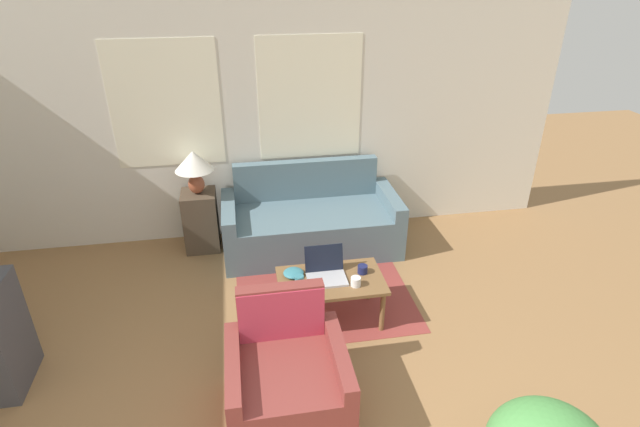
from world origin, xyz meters
TOP-DOWN VIEW (x-y plane):
  - wall_back at (-0.00, 4.21)m, footprint 6.95×0.06m
  - rug at (0.56, 3.08)m, footprint 1.64×1.91m
  - couch at (0.58, 3.76)m, footprint 1.88×0.87m
  - armchair at (0.07, 1.54)m, footprint 0.82×0.78m
  - side_table at (-0.60, 3.92)m, footprint 0.36×0.36m
  - table_lamp at (-0.60, 3.92)m, footprint 0.40×0.40m
  - coffee_table at (0.56, 2.47)m, footprint 0.91×0.55m
  - laptop at (0.52, 2.51)m, footprint 0.34×0.30m
  - cup_navy at (0.28, 2.43)m, footprint 0.08×0.08m
  - cup_yellow at (0.85, 2.52)m, footprint 0.09×0.09m
  - cup_white at (0.75, 2.34)m, footprint 0.09×0.09m
  - snack_bowl at (0.25, 2.58)m, footprint 0.18×0.18m

SIDE VIEW (x-z plane):
  - rug at x=0.56m, z-range 0.00..0.01m
  - armchair at x=0.07m, z-range -0.16..0.70m
  - couch at x=0.58m, z-range -0.17..0.73m
  - side_table at x=-0.60m, z-range 0.00..0.67m
  - coffee_table at x=0.56m, z-range 0.16..0.59m
  - snack_bowl at x=0.25m, z-range 0.43..0.48m
  - cup_yellow at x=0.85m, z-range 0.43..0.50m
  - cup_white at x=0.75m, z-range 0.43..0.51m
  - cup_navy at x=0.28m, z-range 0.43..0.52m
  - laptop at x=0.52m, z-range 0.36..0.61m
  - table_lamp at x=-0.60m, z-range 0.76..1.22m
  - wall_back at x=0.00m, z-range 0.01..2.61m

